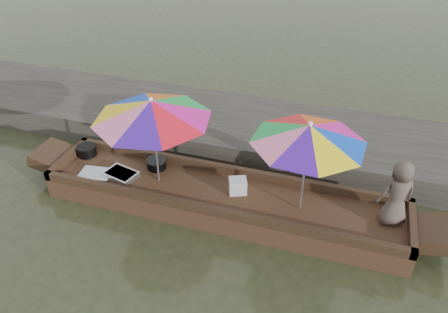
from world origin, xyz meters
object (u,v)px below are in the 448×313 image
(vendor, at_px, (398,193))
(umbrella_stern, at_px, (305,168))
(cooking_pot, at_px, (87,150))
(tray_crayfish, at_px, (121,175))
(tray_scallop, at_px, (96,174))
(charcoal_grill, at_px, (157,164))
(boat_hull, at_px, (222,201))
(umbrella_bow, at_px, (155,141))
(supply_bag, at_px, (238,186))

(vendor, height_order, umbrella_stern, umbrella_stern)
(cooking_pot, distance_m, vendor, 5.34)
(tray_crayfish, height_order, vendor, vendor)
(tray_scallop, xyz_separation_m, umbrella_stern, (3.48, 0.22, 0.74))
(cooking_pot, bearing_deg, vendor, -1.91)
(tray_scallop, height_order, charcoal_grill, charcoal_grill)
(charcoal_grill, height_order, vendor, vendor)
(boat_hull, bearing_deg, cooking_pot, 173.65)
(cooking_pot, bearing_deg, tray_crayfish, -24.31)
(umbrella_stern, bearing_deg, vendor, 5.32)
(tray_crayfish, xyz_separation_m, vendor, (4.39, 0.24, 0.50))
(tray_crayfish, bearing_deg, cooking_pot, 155.69)
(tray_crayfish, distance_m, charcoal_grill, 0.64)
(tray_crayfish, relative_size, umbrella_bow, 0.29)
(cooking_pot, bearing_deg, tray_scallop, -46.21)
(boat_hull, xyz_separation_m, cooking_pot, (-2.71, 0.30, 0.27))
(tray_crayfish, xyz_separation_m, supply_bag, (2.02, 0.21, 0.09))
(charcoal_grill, bearing_deg, tray_crayfish, -137.04)
(boat_hull, relative_size, umbrella_bow, 3.15)
(charcoal_grill, distance_m, umbrella_stern, 2.70)
(boat_hull, relative_size, vendor, 5.47)
(tray_scallop, xyz_separation_m, vendor, (4.82, 0.35, 0.51))
(supply_bag, xyz_separation_m, umbrella_bow, (-1.37, -0.09, 0.65))
(tray_crayfish, relative_size, vendor, 0.50)
(boat_hull, xyz_separation_m, umbrella_bow, (-1.13, 0.00, 0.95))
(boat_hull, bearing_deg, supply_bag, 20.82)
(charcoal_grill, relative_size, vendor, 0.31)
(supply_bag, relative_size, umbrella_bow, 0.15)
(umbrella_stern, bearing_deg, tray_scallop, -176.35)
(tray_scallop, xyz_separation_m, supply_bag, (2.45, 0.31, 0.10))
(vendor, bearing_deg, charcoal_grill, -27.46)
(boat_hull, height_order, umbrella_bow, umbrella_bow)
(tray_crayfish, distance_m, umbrella_bow, 0.99)
(vendor, bearing_deg, boat_hull, -21.95)
(vendor, bearing_deg, cooking_pot, -26.59)
(boat_hull, relative_size, tray_scallop, 10.89)
(tray_crayfish, height_order, charcoal_grill, charcoal_grill)
(tray_crayfish, bearing_deg, vendor, 3.17)
(tray_crayfish, distance_m, umbrella_stern, 3.14)
(charcoal_grill, relative_size, umbrella_bow, 0.18)
(umbrella_stern, bearing_deg, boat_hull, 180.00)
(tray_crayfish, bearing_deg, supply_bag, 5.91)
(tray_scallop, bearing_deg, charcoal_grill, 30.99)
(tray_crayfish, height_order, umbrella_bow, umbrella_bow)
(cooking_pot, height_order, tray_crayfish, cooking_pot)
(tray_scallop, distance_m, umbrella_bow, 1.33)
(cooking_pot, relative_size, umbrella_bow, 0.18)
(umbrella_bow, bearing_deg, tray_scallop, -168.38)
(tray_crayfish, distance_m, vendor, 4.43)
(tray_crayfish, distance_m, supply_bag, 2.03)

